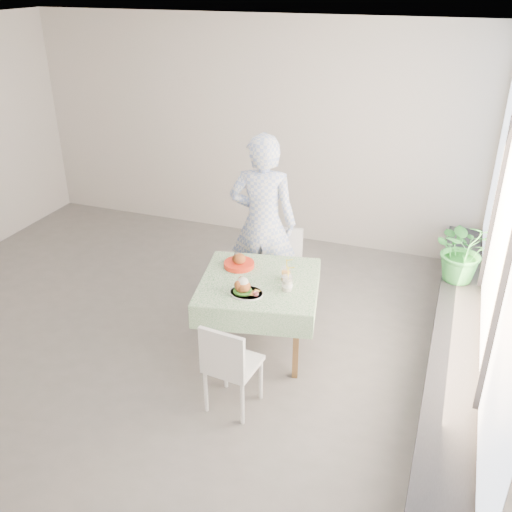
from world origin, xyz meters
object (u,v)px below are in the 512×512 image
at_px(potted_plant, 464,250).
at_px(main_dish, 245,289).
at_px(cafe_table, 259,307).
at_px(diner, 263,224).
at_px(chair_far, 281,283).
at_px(juice_cup_orange, 286,274).
at_px(chair_near, 233,381).

bearing_deg(potted_plant, main_dish, -141.74).
distance_m(cafe_table, diner, 0.96).
xyz_separation_m(cafe_table, diner, (-0.25, 0.79, 0.48)).
distance_m(diner, potted_plant, 1.99).
height_order(diner, main_dish, diner).
relative_size(chair_far, main_dish, 2.81).
bearing_deg(cafe_table, chair_far, 93.92).
height_order(cafe_table, chair_far, chair_far).
distance_m(diner, juice_cup_orange, 0.86).
height_order(diner, juice_cup_orange, diner).
distance_m(chair_near, diner, 1.79).
bearing_deg(chair_far, potted_plant, 9.10).
height_order(diner, potted_plant, diner).
relative_size(diner, juice_cup_orange, 7.35).
xyz_separation_m(cafe_table, juice_cup_orange, (0.22, 0.08, 0.34)).
relative_size(cafe_table, main_dish, 4.10).
relative_size(cafe_table, chair_near, 1.48).
relative_size(chair_far, juice_cup_orange, 3.28).
distance_m(diner, main_dish, 1.09).
bearing_deg(chair_near, cafe_table, 94.94).
distance_m(cafe_table, chair_near, 0.86).
relative_size(chair_far, potted_plant, 1.29).
relative_size(chair_far, chair_near, 1.02).
relative_size(cafe_table, diner, 0.65).
xyz_separation_m(main_dish, potted_plant, (1.75, 1.38, 0.03)).
bearing_deg(main_dish, cafe_table, 81.77).
height_order(chair_near, juice_cup_orange, juice_cup_orange).
relative_size(cafe_table, chair_far, 1.46).
height_order(cafe_table, main_dish, main_dish).
xyz_separation_m(chair_far, diner, (-0.19, -0.04, 0.68)).
bearing_deg(potted_plant, chair_near, -130.09).
xyz_separation_m(chair_far, potted_plant, (1.77, 0.28, 0.57)).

